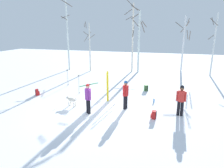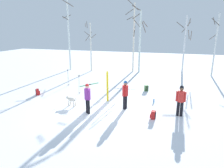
{
  "view_description": "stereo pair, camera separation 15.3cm",
  "coord_description": "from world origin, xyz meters",
  "px_view_note": "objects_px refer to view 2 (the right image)",
  "views": [
    {
      "loc": [
        3.99,
        -10.16,
        4.58
      ],
      "look_at": [
        0.42,
        2.28,
        1.0
      ],
      "focal_mm": 32.17,
      "sensor_mm": 36.0,
      "label": 1
    },
    {
      "loc": [
        4.14,
        -10.11,
        4.58
      ],
      "look_at": [
        0.42,
        2.28,
        1.0
      ],
      "focal_mm": 32.17,
      "sensor_mm": 36.0,
      "label": 2
    }
  ],
  "objects_px": {
    "ski_poles_0": "(79,84)",
    "birch_tree_5": "(215,45)",
    "backpack_0": "(153,115)",
    "dog": "(71,100)",
    "ski_poles_1": "(68,77)",
    "water_bottle_0": "(154,101)",
    "person_2": "(88,97)",
    "ski_pair_lying_0": "(125,89)",
    "birch_tree_1": "(91,46)",
    "ski_pair_planted_0": "(107,86)",
    "backpack_2": "(38,92)",
    "birch_tree_4": "(185,43)",
    "person_0": "(125,93)",
    "ski_pair_lying_1": "(90,85)",
    "birch_tree_0": "(69,34)",
    "backpack_1": "(146,88)",
    "birch_tree_3": "(140,41)",
    "birch_tree_2": "(134,36)",
    "person_1": "(181,99)"
  },
  "relations": [
    {
      "from": "ski_poles_0",
      "to": "birch_tree_5",
      "type": "bearing_deg",
      "value": 41.17
    },
    {
      "from": "ski_poles_0",
      "to": "backpack_0",
      "type": "xyz_separation_m",
      "value": [
        5.57,
        -2.8,
        -0.53
      ]
    },
    {
      "from": "dog",
      "to": "ski_poles_1",
      "type": "bearing_deg",
      "value": 120.74
    },
    {
      "from": "ski_poles_1",
      "to": "water_bottle_0",
      "type": "distance_m",
      "value": 7.51
    },
    {
      "from": "person_2",
      "to": "ski_pair_lying_0",
      "type": "height_order",
      "value": "person_2"
    },
    {
      "from": "dog",
      "to": "water_bottle_0",
      "type": "xyz_separation_m",
      "value": [
        4.8,
        2.02,
        -0.27
      ]
    },
    {
      "from": "dog",
      "to": "birch_tree_1",
      "type": "distance_m",
      "value": 10.9
    },
    {
      "from": "birch_tree_1",
      "to": "ski_pair_planted_0",
      "type": "bearing_deg",
      "value": -61.49
    },
    {
      "from": "ski_poles_0",
      "to": "birch_tree_1",
      "type": "distance_m",
      "value": 8.45
    },
    {
      "from": "ski_poles_0",
      "to": "backpack_2",
      "type": "relative_size",
      "value": 3.15
    },
    {
      "from": "birch_tree_1",
      "to": "birch_tree_4",
      "type": "relative_size",
      "value": 0.9
    },
    {
      "from": "person_0",
      "to": "ski_pair_lying_0",
      "type": "bearing_deg",
      "value": 103.36
    },
    {
      "from": "ski_poles_1",
      "to": "ski_pair_lying_1",
      "type": "bearing_deg",
      "value": 24.61
    },
    {
      "from": "ski_pair_lying_0",
      "to": "backpack_2",
      "type": "distance_m",
      "value": 6.5
    },
    {
      "from": "birch_tree_4",
      "to": "birch_tree_0",
      "type": "bearing_deg",
      "value": -168.79
    },
    {
      "from": "backpack_1",
      "to": "ski_poles_1",
      "type": "bearing_deg",
      "value": -177.15
    },
    {
      "from": "backpack_1",
      "to": "birch_tree_3",
      "type": "height_order",
      "value": "birch_tree_3"
    },
    {
      "from": "water_bottle_0",
      "to": "birch_tree_2",
      "type": "distance_m",
      "value": 10.39
    },
    {
      "from": "dog",
      "to": "backpack_0",
      "type": "relative_size",
      "value": 2.0
    },
    {
      "from": "backpack_0",
      "to": "ski_poles_0",
      "type": "bearing_deg",
      "value": 153.28
    },
    {
      "from": "person_0",
      "to": "birch_tree_2",
      "type": "xyz_separation_m",
      "value": [
        -1.62,
        10.72,
        2.84
      ]
    },
    {
      "from": "ski_pair_lying_0",
      "to": "birch_tree_0",
      "type": "distance_m",
      "value": 10.52
    },
    {
      "from": "backpack_0",
      "to": "backpack_1",
      "type": "height_order",
      "value": "same"
    },
    {
      "from": "person_2",
      "to": "ski_poles_1",
      "type": "xyz_separation_m",
      "value": [
        -3.82,
        4.79,
        -0.25
      ]
    },
    {
      "from": "person_0",
      "to": "ski_pair_planted_0",
      "type": "distance_m",
      "value": 1.69
    },
    {
      "from": "birch_tree_0",
      "to": "backpack_2",
      "type": "bearing_deg",
      "value": -76.32
    },
    {
      "from": "ski_poles_1",
      "to": "birch_tree_0",
      "type": "xyz_separation_m",
      "value": [
        -3.1,
        6.19,
        3.33
      ]
    },
    {
      "from": "backpack_0",
      "to": "water_bottle_0",
      "type": "bearing_deg",
      "value": 94.2
    },
    {
      "from": "ski_pair_planted_0",
      "to": "birch_tree_5",
      "type": "distance_m",
      "value": 12.68
    },
    {
      "from": "ski_poles_0",
      "to": "birch_tree_0",
      "type": "distance_m",
      "value": 9.87
    },
    {
      "from": "backpack_1",
      "to": "birch_tree_1",
      "type": "distance_m",
      "value": 9.42
    },
    {
      "from": "person_2",
      "to": "backpack_1",
      "type": "bearing_deg",
      "value": 63.1
    },
    {
      "from": "backpack_0",
      "to": "birch_tree_1",
      "type": "height_order",
      "value": "birch_tree_1"
    },
    {
      "from": "dog",
      "to": "person_1",
      "type": "bearing_deg",
      "value": 3.14
    },
    {
      "from": "ski_pair_lying_1",
      "to": "birch_tree_5",
      "type": "bearing_deg",
      "value": 31.91
    },
    {
      "from": "backpack_1",
      "to": "birch_tree_3",
      "type": "distance_m",
      "value": 7.65
    },
    {
      "from": "birch_tree_2",
      "to": "water_bottle_0",
      "type": "bearing_deg",
      "value": -71.0
    },
    {
      "from": "dog",
      "to": "birch_tree_4",
      "type": "xyz_separation_m",
      "value": [
        6.89,
        12.7,
        2.75
      ]
    },
    {
      "from": "ski_poles_1",
      "to": "birch_tree_3",
      "type": "relative_size",
      "value": 0.21
    },
    {
      "from": "ski_pair_lying_1",
      "to": "backpack_0",
      "type": "xyz_separation_m",
      "value": [
        5.8,
        -5.22,
        0.2
      ]
    },
    {
      "from": "person_1",
      "to": "ski_pair_lying_1",
      "type": "relative_size",
      "value": 1.05
    },
    {
      "from": "person_0",
      "to": "backpack_1",
      "type": "height_order",
      "value": "person_0"
    },
    {
      "from": "birch_tree_2",
      "to": "person_0",
      "type": "bearing_deg",
      "value": -81.42
    },
    {
      "from": "person_1",
      "to": "birch_tree_3",
      "type": "relative_size",
      "value": 0.27
    },
    {
      "from": "ski_poles_0",
      "to": "birch_tree_2",
      "type": "relative_size",
      "value": 0.19
    },
    {
      "from": "ski_pair_lying_0",
      "to": "backpack_1",
      "type": "xyz_separation_m",
      "value": [
        1.7,
        -0.1,
        0.2
      ]
    },
    {
      "from": "person_2",
      "to": "ski_pair_lying_1",
      "type": "xyz_separation_m",
      "value": [
        -2.23,
        5.52,
        -0.97
      ]
    },
    {
      "from": "ski_pair_planted_0",
      "to": "ski_poles_1",
      "type": "xyz_separation_m",
      "value": [
        -4.27,
        2.61,
        -0.26
      ]
    },
    {
      "from": "backpack_2",
      "to": "birch_tree_3",
      "type": "height_order",
      "value": "birch_tree_3"
    },
    {
      "from": "backpack_2",
      "to": "ski_poles_0",
      "type": "bearing_deg",
      "value": 23.18
    }
  ]
}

